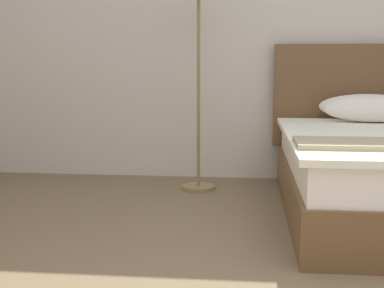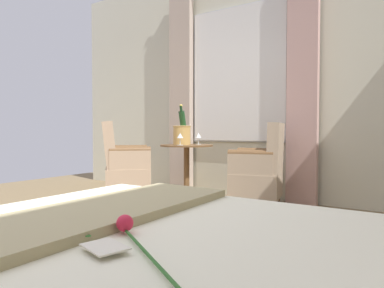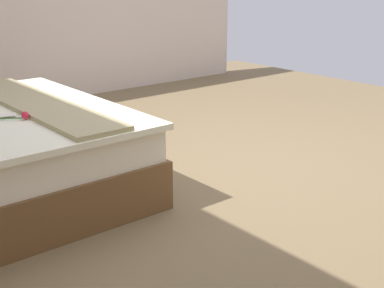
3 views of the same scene
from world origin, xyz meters
The scene contains 8 objects.
ground_plane centered at (0.00, 0.00, 0.00)m, with size 7.73×7.73×0.00m, color olive.
wall_window_side centered at (-3.16, 0.00, 1.59)m, with size 0.27×5.87×3.19m.
side_table_round centered at (-2.35, -0.34, 0.44)m, with size 0.65×0.65×0.72m.
champagne_bucket centered at (-2.37, -0.42, 0.87)m, with size 0.23×0.23×0.50m.
wine_glass_near_bucket centered at (-2.17, -0.31, 0.82)m, with size 0.07×0.07×0.14m.
wine_glass_near_edge centered at (-2.50, -0.26, 0.83)m, with size 0.07×0.07×0.15m.
armchair_by_window centered at (-2.48, 0.57, 0.44)m, with size 0.65×0.64×0.98m.
armchair_facing_bed centered at (-1.88, -0.94, 0.45)m, with size 0.78×0.78×1.00m.
Camera 2 is at (1.12, 2.02, 0.87)m, focal length 32.00 mm.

